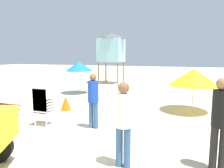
% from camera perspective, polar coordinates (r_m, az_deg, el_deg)
% --- Properties ---
extents(ground, '(80.00, 80.00, 0.00)m').
position_cam_1_polar(ground, '(5.07, -18.33, -18.17)').
color(ground, beige).
extents(stacked_plastic_chairs, '(0.48, 0.48, 1.29)m').
position_cam_1_polar(stacked_plastic_chairs, '(6.77, -18.80, -4.96)').
color(stacked_plastic_chairs, white).
rests_on(stacked_plastic_chairs, ground).
extents(lifeguard_near_left, '(0.32, 0.32, 1.80)m').
position_cam_1_polar(lifeguard_near_left, '(4.37, 27.86, -8.29)').
color(lifeguard_near_left, black).
rests_on(lifeguard_near_left, ground).
extents(lifeguard_near_center, '(0.32, 0.32, 1.67)m').
position_cam_1_polar(lifeguard_near_center, '(6.21, -5.23, -3.64)').
color(lifeguard_near_center, '#33598C').
rests_on(lifeguard_near_center, ground).
extents(lifeguard_near_right, '(0.32, 0.32, 1.70)m').
position_cam_1_polar(lifeguard_near_right, '(4.03, 3.16, -9.66)').
color(lifeguard_near_right, '#33598C').
rests_on(lifeguard_near_right, ground).
extents(lifeguard_tower, '(1.98, 1.98, 3.97)m').
position_cam_1_polar(lifeguard_tower, '(16.45, -0.18, 10.12)').
color(lifeguard_tower, olive).
rests_on(lifeguard_tower, ground).
extents(beach_umbrella_left, '(1.89, 1.89, 1.70)m').
position_cam_1_polar(beach_umbrella_left, '(8.58, 21.71, 1.77)').
color(beach_umbrella_left, beige).
rests_on(beach_umbrella_left, ground).
extents(beach_umbrella_mid, '(1.61, 1.61, 1.88)m').
position_cam_1_polar(beach_umbrella_mid, '(12.11, -9.10, 4.88)').
color(beach_umbrella_mid, beige).
rests_on(beach_umbrella_mid, ground).
extents(traffic_cone_far, '(0.42, 0.42, 0.60)m').
position_cam_1_polar(traffic_cone_far, '(8.59, -12.70, -5.12)').
color(traffic_cone_far, orange).
rests_on(traffic_cone_far, ground).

